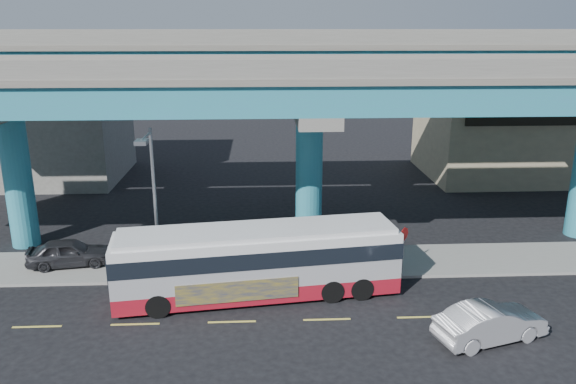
{
  "coord_description": "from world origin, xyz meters",
  "views": [
    {
      "loc": [
        -2.69,
        -21.34,
        11.87
      ],
      "look_at": [
        -1.43,
        4.0,
        4.37
      ],
      "focal_mm": 35.0,
      "sensor_mm": 36.0,
      "label": 1
    }
  ],
  "objects_px": {
    "sedan": "(490,323)",
    "street_lamp": "(151,185)",
    "transit_bus": "(258,259)",
    "stop_sign": "(404,240)",
    "parked_car": "(69,252)"
  },
  "relations": [
    {
      "from": "transit_bus",
      "to": "stop_sign",
      "type": "relative_size",
      "value": 5.72
    },
    {
      "from": "street_lamp",
      "to": "sedan",
      "type": "bearing_deg",
      "value": -22.13
    },
    {
      "from": "sedan",
      "to": "street_lamp",
      "type": "bearing_deg",
      "value": 50.88
    },
    {
      "from": "transit_bus",
      "to": "parked_car",
      "type": "relative_size",
      "value": 3.04
    },
    {
      "from": "sedan",
      "to": "parked_car",
      "type": "relative_size",
      "value": 1.12
    },
    {
      "from": "transit_bus",
      "to": "street_lamp",
      "type": "bearing_deg",
      "value": 156.2
    },
    {
      "from": "sedan",
      "to": "street_lamp",
      "type": "relative_size",
      "value": 0.65
    },
    {
      "from": "sedan",
      "to": "stop_sign",
      "type": "distance_m",
      "value": 6.72
    },
    {
      "from": "parked_car",
      "to": "street_lamp",
      "type": "relative_size",
      "value": 0.58
    },
    {
      "from": "transit_bus",
      "to": "sedan",
      "type": "bearing_deg",
      "value": -32.62
    },
    {
      "from": "stop_sign",
      "to": "transit_bus",
      "type": "bearing_deg",
      "value": 174.11
    },
    {
      "from": "transit_bus",
      "to": "stop_sign",
      "type": "distance_m",
      "value": 7.49
    },
    {
      "from": "transit_bus",
      "to": "street_lamp",
      "type": "relative_size",
      "value": 1.77
    },
    {
      "from": "street_lamp",
      "to": "stop_sign",
      "type": "xyz_separation_m",
      "value": [
        11.98,
        0.73,
        -3.17
      ]
    },
    {
      "from": "sedan",
      "to": "parked_car",
      "type": "height_order",
      "value": "parked_car"
    }
  ]
}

